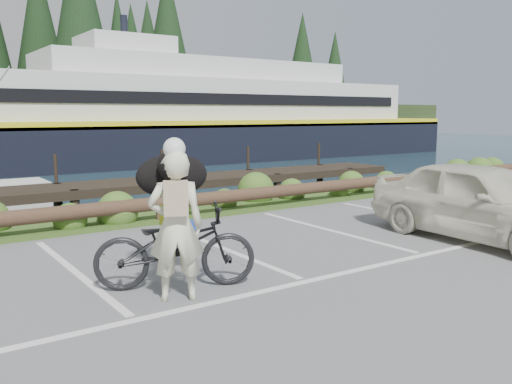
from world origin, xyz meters
TOP-DOWN VIEW (x-y plane):
  - ground at (0.00, 0.00)m, footprint 72.00×72.00m
  - vegetation_strip at (0.00, 5.30)m, footprint 34.00×1.60m
  - log_rail at (0.00, 4.60)m, footprint 32.00×0.30m
  - bicycle at (-1.66, 0.44)m, footprint 2.32×1.60m
  - cyclist at (-1.87, -0.03)m, footprint 0.83×0.71m
  - dog at (-1.37, 1.08)m, footprint 0.97×1.26m
  - parked_car at (4.35, -0.30)m, footprint 1.97×4.52m

SIDE VIEW (x-z plane):
  - ground at x=0.00m, z-range 0.00..0.00m
  - log_rail at x=0.00m, z-range -0.30..0.30m
  - vegetation_strip at x=0.00m, z-range 0.00..0.10m
  - bicycle at x=-1.66m, z-range 0.00..1.16m
  - parked_car at x=4.35m, z-range 0.00..1.52m
  - cyclist at x=-1.87m, z-range 0.00..1.94m
  - dog at x=-1.37m, z-range 1.16..1.81m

